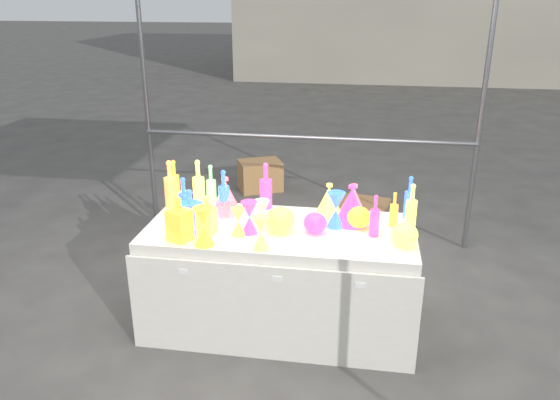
# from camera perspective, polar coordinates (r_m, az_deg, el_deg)

# --- Properties ---
(ground) EXTENTS (80.00, 80.00, 0.00)m
(ground) POSITION_cam_1_polar(r_m,az_deg,el_deg) (4.03, 0.00, -12.72)
(ground) COLOR #615F5A
(ground) RESTS_ON ground
(display_table) EXTENTS (1.84, 0.83, 0.75)m
(display_table) POSITION_cam_1_polar(r_m,az_deg,el_deg) (3.83, -0.02, -8.13)
(display_table) COLOR white
(display_table) RESTS_ON ground
(cardboard_box_closed) EXTENTS (0.59, 0.53, 0.35)m
(cardboard_box_closed) POSITION_cam_1_polar(r_m,az_deg,el_deg) (6.54, -2.08, 2.58)
(cardboard_box_closed) COLOR #B18050
(cardboard_box_closed) RESTS_ON ground
(cardboard_box_flat) EXTENTS (0.69, 0.55, 0.05)m
(cardboard_box_flat) POSITION_cam_1_polar(r_m,az_deg,el_deg) (6.15, 8.36, -0.35)
(cardboard_box_flat) COLOR #B18050
(cardboard_box_flat) RESTS_ON ground
(bottle_0) EXTENTS (0.12, 0.12, 0.35)m
(bottle_0) POSITION_cam_1_polar(r_m,az_deg,el_deg) (4.05, -11.39, 1.68)
(bottle_0) COLOR #E5154E
(bottle_0) RESTS_ON display_table
(bottle_1) EXTENTS (0.08, 0.08, 0.33)m
(bottle_1) POSITION_cam_1_polar(r_m,az_deg,el_deg) (3.85, -5.87, 0.79)
(bottle_1) COLOR #1C9A59
(bottle_1) RESTS_ON display_table
(bottle_2) EXTENTS (0.09, 0.09, 0.33)m
(bottle_2) POSITION_cam_1_polar(r_m,az_deg,el_deg) (4.13, -10.96, 1.92)
(bottle_2) COLOR yellow
(bottle_2) RESTS_ON display_table
(bottle_3) EXTENTS (0.10, 0.10, 0.34)m
(bottle_3) POSITION_cam_1_polar(r_m,az_deg,el_deg) (3.95, -1.49, 1.52)
(bottle_3) COLOR #1C50A5
(bottle_3) RESTS_ON display_table
(bottle_4) EXTENTS (0.09, 0.09, 0.36)m
(bottle_4) POSITION_cam_1_polar(r_m,az_deg,el_deg) (3.99, -8.51, 1.66)
(bottle_4) COLOR #135E77
(bottle_4) RESTS_ON display_table
(bottle_5) EXTENTS (0.08, 0.08, 0.32)m
(bottle_5) POSITION_cam_1_polar(r_m,az_deg,el_deg) (3.99, -7.21, 1.45)
(bottle_5) COLOR #C627BA
(bottle_5) RESTS_ON display_table
(bottle_6) EXTENTS (0.09, 0.09, 0.27)m
(bottle_6) POSITION_cam_1_polar(r_m,az_deg,el_deg) (3.90, -10.07, 0.41)
(bottle_6) COLOR #E5154E
(bottle_6) RESTS_ON display_table
(bottle_7) EXTENTS (0.08, 0.08, 0.32)m
(bottle_7) POSITION_cam_1_polar(r_m,az_deg,el_deg) (3.77, -9.99, 0.05)
(bottle_7) COLOR #1C9A59
(bottle_7) RESTS_ON display_table
(decanter_0) EXTENTS (0.13, 0.13, 0.26)m
(decanter_0) POSITION_cam_1_polar(r_m,az_deg,el_deg) (3.56, -7.67, -1.55)
(decanter_0) COLOR #E5154E
(decanter_0) RESTS_ON display_table
(decanter_1) EXTENTS (0.16, 0.16, 0.30)m
(decanter_1) POSITION_cam_1_polar(r_m,az_deg,el_deg) (3.49, -10.49, -1.92)
(decanter_1) COLOR yellow
(decanter_1) RESTS_ON display_table
(decanter_2) EXTENTS (0.16, 0.16, 0.29)m
(decanter_2) POSITION_cam_1_polar(r_m,az_deg,el_deg) (3.61, -9.38, -1.08)
(decanter_2) COLOR #1C9A59
(decanter_2) RESTS_ON display_table
(hourglass_0) EXTENTS (0.16, 0.16, 0.25)m
(hourglass_0) POSITION_cam_1_polar(r_m,az_deg,el_deg) (3.41, -7.95, -2.75)
(hourglass_0) COLOR yellow
(hourglass_0) RESTS_ON display_table
(hourglass_1) EXTENTS (0.13, 0.13, 0.22)m
(hourglass_1) POSITION_cam_1_polar(r_m,az_deg,el_deg) (3.55, -3.21, -1.83)
(hourglass_1) COLOR #1C50A5
(hourglass_1) RESTS_ON display_table
(hourglass_2) EXTENTS (0.11, 0.11, 0.21)m
(hourglass_2) POSITION_cam_1_polar(r_m,az_deg,el_deg) (3.33, -1.99, -3.47)
(hourglass_2) COLOR #135E77
(hourglass_2) RESTS_ON display_table
(hourglass_3) EXTENTS (0.13, 0.13, 0.21)m
(hourglass_3) POSITION_cam_1_polar(r_m,az_deg,el_deg) (3.59, -1.93, -1.64)
(hourglass_3) COLOR #C627BA
(hourglass_3) RESTS_ON display_table
(hourglass_4) EXTENTS (0.11, 0.11, 0.19)m
(hourglass_4) POSITION_cam_1_polar(r_m,az_deg,el_deg) (3.53, -4.37, -2.28)
(hourglass_4) COLOR #E5154E
(hourglass_4) RESTS_ON display_table
(hourglass_5) EXTENTS (0.14, 0.14, 0.24)m
(hourglass_5) POSITION_cam_1_polar(r_m,az_deg,el_deg) (3.66, 5.86, -1.02)
(hourglass_5) COLOR #1C9A59
(hourglass_5) RESTS_ON display_table
(globe_0) EXTENTS (0.20, 0.20, 0.15)m
(globe_0) POSITION_cam_1_polar(r_m,az_deg,el_deg) (3.57, 0.02, -2.25)
(globe_0) COLOR #E5154E
(globe_0) RESTS_ON display_table
(globe_1) EXTENTS (0.20, 0.20, 0.14)m
(globe_1) POSITION_cam_1_polar(r_m,az_deg,el_deg) (3.47, 12.86, -3.69)
(globe_1) COLOR #135E77
(globe_1) RESTS_ON display_table
(globe_2) EXTENTS (0.21, 0.21, 0.13)m
(globe_2) POSITION_cam_1_polar(r_m,az_deg,el_deg) (3.69, 8.23, -1.92)
(globe_2) COLOR yellow
(globe_2) RESTS_ON display_table
(globe_3) EXTENTS (0.16, 0.16, 0.12)m
(globe_3) POSITION_cam_1_polar(r_m,az_deg,el_deg) (3.58, 3.69, -2.53)
(globe_3) COLOR #1C50A5
(globe_3) RESTS_ON display_table
(lampshade_0) EXTENTS (0.24, 0.24, 0.27)m
(lampshade_0) POSITION_cam_1_polar(r_m,az_deg,el_deg) (3.88, -5.72, 0.48)
(lampshade_0) COLOR #FFB235
(lampshade_0) RESTS_ON display_table
(lampshade_1) EXTENTS (0.27, 0.27, 0.26)m
(lampshade_1) POSITION_cam_1_polar(r_m,az_deg,el_deg) (3.78, 7.66, -0.24)
(lampshade_1) COLOR #FFB235
(lampshade_1) RESTS_ON display_table
(lampshade_2) EXTENTS (0.31, 0.31, 0.28)m
(lampshade_2) POSITION_cam_1_polar(r_m,az_deg,el_deg) (3.72, 7.49, -0.47)
(lampshade_2) COLOR #1C50A5
(lampshade_2) RESTS_ON display_table
(lampshade_3) EXTENTS (0.22, 0.22, 0.23)m
(lampshade_3) POSITION_cam_1_polar(r_m,az_deg,el_deg) (3.85, 5.14, 0.05)
(lampshade_3) COLOR #135E77
(lampshade_3) RESTS_ON display_table
(bottle_8) EXTENTS (0.09, 0.09, 0.31)m
(bottle_8) POSITION_cam_1_polar(r_m,az_deg,el_deg) (3.87, 13.38, 0.26)
(bottle_8) COLOR #1C9A59
(bottle_8) RESTS_ON display_table
(bottle_9) EXTENTS (0.07, 0.07, 0.24)m
(bottle_9) POSITION_cam_1_polar(r_m,az_deg,el_deg) (3.73, 11.83, -0.96)
(bottle_9) COLOR yellow
(bottle_9) RESTS_ON display_table
(bottle_10) EXTENTS (0.07, 0.07, 0.28)m
(bottle_10) POSITION_cam_1_polar(r_m,az_deg,el_deg) (3.55, 9.89, -1.61)
(bottle_10) COLOR #1C50A5
(bottle_10) RESTS_ON display_table
(bottle_11) EXTENTS (0.08, 0.08, 0.32)m
(bottle_11) POSITION_cam_1_polar(r_m,az_deg,el_deg) (3.68, 13.58, -0.72)
(bottle_11) COLOR #135E77
(bottle_11) RESTS_ON display_table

